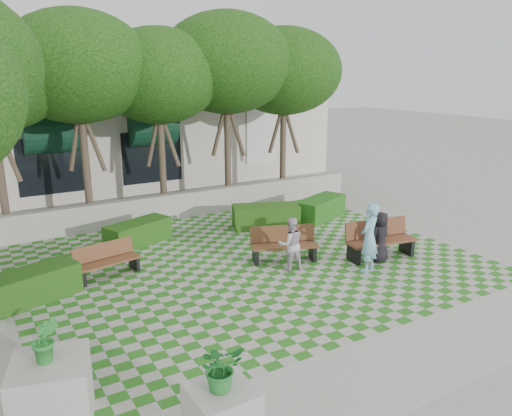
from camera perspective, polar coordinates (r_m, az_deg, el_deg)
ground at (r=13.19m, az=1.49°, el=-7.67°), size 90.00×90.00×0.00m
lawn at (r=13.98m, az=-0.71°, el=-6.27°), size 12.00×12.00×0.00m
sidewalk_south at (r=9.99m, az=16.66°, el=-16.48°), size 16.00×2.00×0.01m
retaining_wall at (r=18.30m, az=-8.92°, el=0.30°), size 15.00×0.36×0.90m
bench_east at (r=14.67m, az=13.96°, el=-3.57°), size 2.11×0.98×1.07m
bench_mid at (r=14.04m, az=3.20°, el=-4.19°), size 1.94×1.24×0.97m
bench_west at (r=13.54m, az=-16.69°, el=-5.82°), size 1.73×0.85×0.87m
hedge_east at (r=18.10m, az=7.37°, el=-0.04°), size 2.35×1.62×0.76m
hedge_midright at (r=16.94m, az=1.13°, el=-0.98°), size 2.39×1.64×0.78m
hedge_midleft at (r=15.77m, az=-13.31°, el=-2.79°), size 2.20×1.50×0.71m
hedge_west at (r=12.78m, az=-24.30°, el=-8.11°), size 2.28×1.46×0.74m
planter_front at (r=7.59m, az=-3.95°, el=-21.41°), size 0.90×0.90×1.57m
planter_back at (r=8.44m, az=-22.29°, el=-18.72°), size 1.33×1.33×1.81m
person_blue at (r=13.46m, az=12.81°, el=-3.34°), size 0.80×0.68×1.87m
person_dark at (r=14.29m, az=14.01°, el=-3.23°), size 0.77×0.57×1.43m
person_white at (r=13.30m, az=3.97°, el=-4.13°), size 0.83×0.72×1.46m
tree_row at (r=16.84m, az=-15.36°, el=14.93°), size 17.70×13.40×7.41m
building at (r=25.57m, az=-13.92°, el=9.05°), size 18.00×8.92×5.15m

